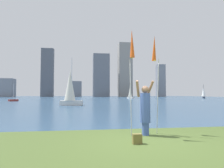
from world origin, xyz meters
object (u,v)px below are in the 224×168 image
at_px(person, 145,108).
at_px(sailboat_7, 130,93).
at_px(sailboat_1, 70,89).
at_px(kite_flag_right, 154,51).
at_px(bag, 137,139).
at_px(kite_flag_left, 132,46).
at_px(sailboat_4, 204,93).
at_px(sailboat_6, 13,100).

distance_m(person, sailboat_7, 51.83).
height_order(sailboat_1, sailboat_7, sailboat_1).
xyz_separation_m(kite_flag_right, sailboat_1, (-4.24, 17.42, -0.95)).
height_order(bag, sailboat_7, sailboat_7).
bearing_deg(kite_flag_left, bag, -96.02).
xyz_separation_m(sailboat_4, sailboat_6, (-49.42, -15.81, -1.48)).
bearing_deg(sailboat_1, kite_flag_right, -76.32).
relative_size(bag, sailboat_6, 0.08).
bearing_deg(person, sailboat_4, 54.01).
height_order(sailboat_1, sailboat_4, sailboat_1).
distance_m(bag, sailboat_1, 19.25).
xyz_separation_m(person, kite_flag_right, (0.49, 0.37, 2.07)).
distance_m(person, sailboat_4, 59.75).
relative_size(sailboat_1, sailboat_4, 1.34).
bearing_deg(sailboat_6, bag, -66.70).
height_order(person, sailboat_6, sailboat_6).
bearing_deg(sailboat_1, bag, -80.50).
bearing_deg(sailboat_6, sailboat_1, -53.08).
xyz_separation_m(sailboat_6, sailboat_7, (26.84, 17.24, 1.51)).
xyz_separation_m(kite_flag_left, kite_flag_right, (0.98, 0.50, -0.03)).
bearing_deg(kite_flag_left, person, 15.19).
distance_m(sailboat_1, sailboat_7, 36.11).
height_order(bag, sailboat_6, sailboat_6).
height_order(kite_flag_left, bag, kite_flag_left).
height_order(kite_flag_left, kite_flag_right, kite_flag_left).
bearing_deg(sailboat_7, sailboat_4, -3.63).
bearing_deg(sailboat_7, kite_flag_right, -102.29).
bearing_deg(sailboat_4, kite_flag_right, -124.50).
bearing_deg(sailboat_6, sailboat_7, 32.72).
bearing_deg(sailboat_7, bag, -103.09).
bearing_deg(bag, kite_flag_left, 83.98).
bearing_deg(person, sailboat_7, 75.97).
relative_size(kite_flag_right, sailboat_4, 0.82).
bearing_deg(sailboat_6, kite_flag_right, -64.23).
distance_m(person, sailboat_1, 18.22).
bearing_deg(person, kite_flag_right, 35.51).
height_order(kite_flag_right, sailboat_4, sailboat_4).
xyz_separation_m(kite_flag_left, sailboat_1, (-3.26, 17.92, -0.97)).
distance_m(kite_flag_right, sailboat_7, 51.38).
xyz_separation_m(kite_flag_right, sailboat_7, (10.94, 50.19, -1.26)).
height_order(sailboat_4, sailboat_6, sailboat_4).
bearing_deg(kite_flag_left, sailboat_1, 100.32).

